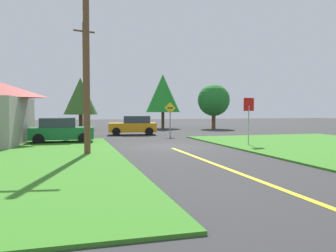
# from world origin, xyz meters

# --- Properties ---
(ground_plane) EXTENTS (120.00, 120.00, 0.00)m
(ground_plane) POSITION_xyz_m (0.00, 0.00, 0.00)
(ground_plane) COLOR #2F2F2F
(lane_stripe_center) EXTENTS (0.20, 14.00, 0.01)m
(lane_stripe_center) POSITION_xyz_m (0.00, -8.00, 0.01)
(lane_stripe_center) COLOR yellow
(lane_stripe_center) RESTS_ON ground
(stop_sign) EXTENTS (0.75, 0.22, 2.84)m
(stop_sign) POSITION_xyz_m (4.69, -0.98, 2.01)
(stop_sign) COLOR #9EA0A8
(stop_sign) RESTS_ON ground
(car_approaching_junction) EXTENTS (4.23, 2.42, 1.62)m
(car_approaching_junction) POSITION_xyz_m (-0.26, 10.04, 0.80)
(car_approaching_junction) COLOR orange
(car_approaching_junction) RESTS_ON ground
(parked_car_near_building) EXTENTS (3.96, 1.98, 1.62)m
(parked_car_near_building) POSITION_xyz_m (-6.06, 3.89, 0.80)
(parked_car_near_building) COLOR #196B33
(parked_car_near_building) RESTS_ON ground
(utility_pole_near) EXTENTS (1.80, 0.38, 9.33)m
(utility_pole_near) POSITION_xyz_m (-4.69, -2.70, 4.79)
(utility_pole_near) COLOR brown
(utility_pole_near) RESTS_ON ground
(utility_pole_mid) EXTENTS (1.76, 0.62, 9.45)m
(utility_pole_mid) POSITION_xyz_m (-4.28, 10.65, 4.84)
(utility_pole_mid) COLOR brown
(utility_pole_mid) RESTS_ON ground
(direction_sign) EXTENTS (0.91, 0.08, 2.74)m
(direction_sign) POSITION_xyz_m (2.29, 7.52, 1.71)
(direction_sign) COLOR slate
(direction_sign) RESTS_ON ground
(oak_tree_left) EXTENTS (3.64, 3.64, 5.08)m
(oak_tree_left) POSITION_xyz_m (10.26, 17.32, 3.25)
(oak_tree_left) COLOR brown
(oak_tree_left) RESTS_ON ground
(pine_tree_center) EXTENTS (3.93, 3.93, 6.22)m
(pine_tree_center) POSITION_xyz_m (4.77, 19.22, 4.05)
(pine_tree_center) COLOR brown
(pine_tree_center) RESTS_ON ground
(oak_tree_right) EXTENTS (3.60, 3.60, 5.62)m
(oak_tree_right) POSITION_xyz_m (-4.42, 19.22, 3.62)
(oak_tree_right) COLOR brown
(oak_tree_right) RESTS_ON ground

